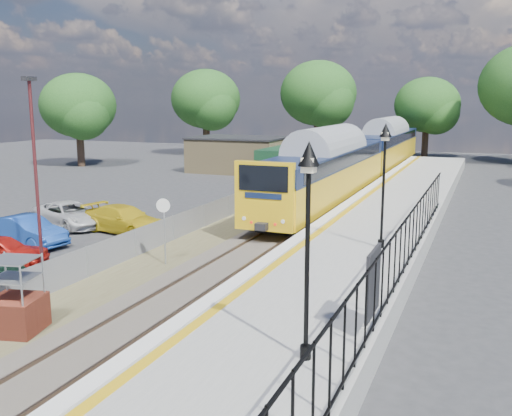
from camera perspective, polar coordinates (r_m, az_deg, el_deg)
The scene contains 17 objects.
ground at distance 18.35m, azimuth -8.01°, elevation -9.44°, with size 120.00×120.00×0.00m, color #2D2D30.
track_bed at distance 26.91m, azimuth 1.51°, elevation -2.62°, with size 5.90×80.00×0.29m.
platform at distance 24.00m, azimuth 10.58°, elevation -3.57°, with size 5.00×70.00×0.90m, color gray.
platform_edge at distance 24.38m, azimuth 5.87°, elevation -2.12°, with size 0.90×70.00×0.01m.
victorian_lamp_south at distance 11.49m, azimuth 5.24°, elevation 0.72°, with size 0.44×0.44×4.60m.
victorian_lamp_north at distance 21.21m, azimuth 12.74°, elevation 5.06°, with size 0.44×0.44×4.60m.
palisade_fence at distance 17.77m, azimuth 14.32°, elevation -4.14°, with size 0.12×26.00×2.00m.
wire_fence at distance 30.34m, azimuth -3.51°, elevation -0.14°, with size 0.06×52.00×1.20m.
outbuilding at distance 50.30m, azimuth -0.89°, elevation 5.24°, with size 10.80×10.10×3.12m.
tree_line at distance 57.30m, azimuth 15.13°, elevation 10.63°, with size 56.80×43.80×11.88m.
train at distance 43.86m, azimuth 10.67°, elevation 5.33°, with size 2.82×40.83×3.51m.
brick_plinth at distance 16.95m, azimuth -22.98°, elevation -8.24°, with size 1.61×1.61×2.14m.
speed_sign at distance 21.98m, azimuth -9.19°, elevation -1.26°, with size 0.52×0.19×2.65m.
carpark_lamp at distance 21.73m, azimuth -21.22°, elevation 4.06°, with size 0.25×0.50×7.10m.
car_blue at distance 26.95m, azimuth -21.98°, elevation -2.14°, with size 1.41×4.04×1.33m, color navy.
car_yellow at distance 28.19m, azimuth -13.03°, elevation -1.12°, with size 1.83×4.50×1.30m, color gold.
car_white at distance 30.21m, azimuth -18.12°, elevation -0.64°, with size 2.09×4.53×1.26m, color silver.
Camera 1 is at (8.80, -14.82, 6.27)m, focal length 40.00 mm.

